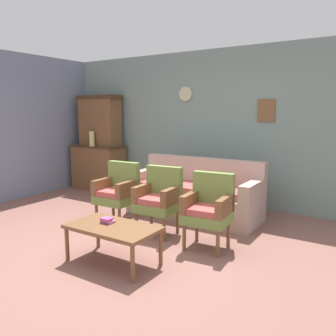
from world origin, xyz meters
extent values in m
plane|color=#84564C|center=(0.00, 0.00, 0.00)|extent=(7.68, 7.68, 0.00)
cube|color=gray|center=(0.00, 2.63, 1.35)|extent=(6.40, 0.06, 2.70)
cube|color=brown|center=(0.90, 2.58, 1.65)|extent=(0.28, 0.02, 0.36)
cylinder|color=beige|center=(-0.60, 2.58, 1.95)|extent=(0.26, 0.03, 0.26)
cube|color=brown|center=(-2.52, 2.25, 0.45)|extent=(1.10, 0.52, 0.90)
cube|color=#462D1B|center=(-2.52, 2.25, 0.92)|extent=(1.16, 0.55, 0.03)
cube|color=brown|center=(-2.52, 2.33, 1.41)|extent=(0.90, 0.36, 0.95)
cube|color=#462D1B|center=(-2.52, 2.33, 1.92)|extent=(0.99, 0.38, 0.08)
cylinder|color=#CDBF78|center=(-2.50, 2.07, 1.08)|extent=(0.11, 0.11, 0.30)
cube|color=tan|center=(0.12, 1.60, 0.21)|extent=(2.06, 0.82, 0.42)
cube|color=tan|center=(0.12, 1.92, 0.66)|extent=(2.06, 0.18, 0.48)
cube|color=tan|center=(1.07, 1.61, 0.54)|extent=(0.17, 0.80, 0.24)
cube|color=tan|center=(-0.83, 1.59, 0.54)|extent=(0.17, 0.80, 0.24)
cube|color=#B74C47|center=(0.73, 1.57, 0.47)|extent=(0.55, 0.57, 0.10)
cube|color=#B74C47|center=(0.12, 1.56, 0.47)|extent=(0.55, 0.57, 0.10)
cube|color=#B74C47|center=(-0.48, 1.56, 0.47)|extent=(0.55, 0.57, 0.10)
cube|color=olive|center=(-0.65, 0.67, 0.38)|extent=(0.54, 0.50, 0.12)
cube|color=#B74C47|center=(-0.65, 0.65, 0.47)|extent=(0.46, 0.43, 0.10)
cube|color=olive|center=(-0.66, 0.87, 0.67)|extent=(0.52, 0.12, 0.46)
cube|color=brown|center=(-0.43, 0.68, 0.55)|extent=(0.10, 0.48, 0.22)
cube|color=brown|center=(-0.87, 0.66, 0.55)|extent=(0.10, 0.48, 0.22)
cylinder|color=brown|center=(-0.43, 0.49, 0.16)|extent=(0.04, 0.04, 0.32)
cylinder|color=brown|center=(-0.85, 0.47, 0.16)|extent=(0.04, 0.04, 0.32)
cylinder|color=brown|center=(-0.45, 0.87, 0.16)|extent=(0.04, 0.04, 0.32)
cylinder|color=brown|center=(-0.87, 0.85, 0.16)|extent=(0.04, 0.04, 0.32)
cube|color=olive|center=(0.09, 0.65, 0.38)|extent=(0.56, 0.52, 0.12)
cube|color=#B74C47|center=(0.10, 0.63, 0.47)|extent=(0.47, 0.44, 0.10)
cube|color=olive|center=(0.08, 0.85, 0.67)|extent=(0.53, 0.14, 0.46)
cube|color=brown|center=(0.31, 0.67, 0.55)|extent=(0.12, 0.48, 0.22)
cube|color=brown|center=(-0.13, 0.63, 0.55)|extent=(0.12, 0.48, 0.22)
cylinder|color=brown|center=(0.32, 0.48, 0.16)|extent=(0.04, 0.04, 0.32)
cylinder|color=brown|center=(-0.10, 0.44, 0.16)|extent=(0.04, 0.04, 0.32)
cylinder|color=brown|center=(0.29, 0.85, 0.16)|extent=(0.04, 0.04, 0.32)
cylinder|color=brown|center=(-0.13, 0.82, 0.16)|extent=(0.04, 0.04, 0.32)
cube|color=olive|center=(0.87, 0.57, 0.38)|extent=(0.56, 0.52, 0.12)
cube|color=#B74C47|center=(0.87, 0.55, 0.47)|extent=(0.47, 0.44, 0.10)
cube|color=olive|center=(0.85, 0.77, 0.67)|extent=(0.53, 0.14, 0.46)
cube|color=brown|center=(1.09, 0.59, 0.55)|extent=(0.12, 0.49, 0.22)
cube|color=brown|center=(0.65, 0.56, 0.55)|extent=(0.12, 0.49, 0.22)
cylinder|color=brown|center=(1.09, 0.40, 0.16)|extent=(0.04, 0.04, 0.32)
cylinder|color=brown|center=(0.68, 0.37, 0.16)|extent=(0.04, 0.04, 0.32)
cylinder|color=brown|center=(1.06, 0.78, 0.16)|extent=(0.04, 0.04, 0.32)
cylinder|color=brown|center=(0.64, 0.75, 0.16)|extent=(0.04, 0.04, 0.32)
cube|color=brown|center=(0.20, -0.35, 0.40)|extent=(1.00, 0.56, 0.04)
cylinder|color=brown|center=(-0.26, -0.11, 0.19)|extent=(0.04, 0.04, 0.38)
cylinder|color=brown|center=(0.66, -0.11, 0.19)|extent=(0.04, 0.04, 0.38)
cylinder|color=brown|center=(-0.26, -0.59, 0.19)|extent=(0.04, 0.04, 0.38)
cylinder|color=brown|center=(0.66, -0.59, 0.19)|extent=(0.04, 0.04, 0.38)
cube|color=#AD6191|center=(0.08, -0.30, 0.43)|extent=(0.14, 0.10, 0.02)
cube|color=#DF5693|center=(0.08, -0.32, 0.45)|extent=(0.12, 0.07, 0.02)
cube|color=#BF4595|center=(0.09, -0.32, 0.47)|extent=(0.11, 0.10, 0.02)
camera|label=1|loc=(2.66, -3.05, 1.64)|focal=37.30mm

